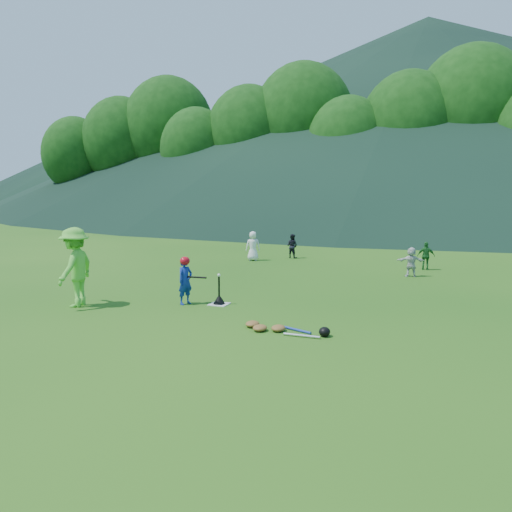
{
  "coord_description": "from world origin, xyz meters",
  "views": [
    {
      "loc": [
        5.24,
        -10.89,
        2.82
      ],
      "look_at": [
        0.0,
        2.5,
        0.9
      ],
      "focal_mm": 35.0,
      "sensor_mm": 36.0,
      "label": 1
    }
  ],
  "objects_px": {
    "equipment_pile": "(278,328)",
    "adult_coach": "(75,267)",
    "fielder_b": "(292,246)",
    "batting_tee": "(219,299)",
    "batter_child": "(185,281)",
    "fielder_d": "(411,262)",
    "fielder_a": "(253,246)",
    "fielder_c": "(426,256)",
    "home_plate": "(219,304)"
  },
  "relations": [
    {
      "from": "fielder_a",
      "to": "fielder_c",
      "type": "distance_m",
      "value": 6.56
    },
    {
      "from": "fielder_b",
      "to": "fielder_c",
      "type": "bearing_deg",
      "value": 178.69
    },
    {
      "from": "batter_child",
      "to": "batting_tee",
      "type": "height_order",
      "value": "batter_child"
    },
    {
      "from": "batter_child",
      "to": "fielder_c",
      "type": "xyz_separation_m",
      "value": [
        5.28,
        7.77,
        -0.08
      ]
    },
    {
      "from": "equipment_pile",
      "to": "adult_coach",
      "type": "bearing_deg",
      "value": 176.88
    },
    {
      "from": "batter_child",
      "to": "equipment_pile",
      "type": "distance_m",
      "value": 3.29
    },
    {
      "from": "batter_child",
      "to": "batting_tee",
      "type": "relative_size",
      "value": 1.71
    },
    {
      "from": "home_plate",
      "to": "adult_coach",
      "type": "distance_m",
      "value": 3.59
    },
    {
      "from": "fielder_b",
      "to": "equipment_pile",
      "type": "height_order",
      "value": "fielder_b"
    },
    {
      "from": "fielder_d",
      "to": "batting_tee",
      "type": "xyz_separation_m",
      "value": [
        -4.1,
        -5.9,
        -0.35
      ]
    },
    {
      "from": "batting_tee",
      "to": "batter_child",
      "type": "bearing_deg",
      "value": -162.21
    },
    {
      "from": "adult_coach",
      "to": "fielder_c",
      "type": "xyz_separation_m",
      "value": [
        7.65,
        8.92,
        -0.46
      ]
    },
    {
      "from": "fielder_b",
      "to": "fielder_c",
      "type": "xyz_separation_m",
      "value": [
        5.31,
        -1.21,
        -0.0
      ]
    },
    {
      "from": "home_plate",
      "to": "batter_child",
      "type": "xyz_separation_m",
      "value": [
        -0.8,
        -0.26,
        0.57
      ]
    },
    {
      "from": "adult_coach",
      "to": "fielder_a",
      "type": "height_order",
      "value": "adult_coach"
    },
    {
      "from": "adult_coach",
      "to": "fielder_c",
      "type": "relative_size",
      "value": 1.93
    },
    {
      "from": "fielder_d",
      "to": "fielder_b",
      "type": "bearing_deg",
      "value": -44.14
    },
    {
      "from": "fielder_d",
      "to": "batting_tee",
      "type": "relative_size",
      "value": 1.42
    },
    {
      "from": "adult_coach",
      "to": "fielder_a",
      "type": "relative_size",
      "value": 1.64
    },
    {
      "from": "home_plate",
      "to": "adult_coach",
      "type": "xyz_separation_m",
      "value": [
        -3.17,
        -1.41,
        0.95
      ]
    },
    {
      "from": "home_plate",
      "to": "fielder_d",
      "type": "height_order",
      "value": "fielder_d"
    },
    {
      "from": "fielder_d",
      "to": "batter_child",
      "type": "bearing_deg",
      "value": 37.11
    },
    {
      "from": "home_plate",
      "to": "batter_child",
      "type": "bearing_deg",
      "value": -162.21
    },
    {
      "from": "fielder_c",
      "to": "equipment_pile",
      "type": "bearing_deg",
      "value": 72.04
    },
    {
      "from": "fielder_b",
      "to": "equipment_pile",
      "type": "bearing_deg",
      "value": 117.33
    },
    {
      "from": "batter_child",
      "to": "adult_coach",
      "type": "height_order",
      "value": "adult_coach"
    },
    {
      "from": "home_plate",
      "to": "batting_tee",
      "type": "distance_m",
      "value": 0.12
    },
    {
      "from": "fielder_b",
      "to": "equipment_pile",
      "type": "xyz_separation_m",
      "value": [
        2.95,
        -10.42,
        -0.43
      ]
    },
    {
      "from": "home_plate",
      "to": "batter_child",
      "type": "distance_m",
      "value": 1.01
    },
    {
      "from": "home_plate",
      "to": "equipment_pile",
      "type": "bearing_deg",
      "value": -38.65
    },
    {
      "from": "batter_child",
      "to": "fielder_d",
      "type": "relative_size",
      "value": 1.2
    },
    {
      "from": "adult_coach",
      "to": "equipment_pile",
      "type": "distance_m",
      "value": 5.37
    },
    {
      "from": "home_plate",
      "to": "fielder_c",
      "type": "xyz_separation_m",
      "value": [
        4.48,
        7.51,
        0.49
      ]
    },
    {
      "from": "adult_coach",
      "to": "fielder_c",
      "type": "distance_m",
      "value": 11.76
    },
    {
      "from": "fielder_c",
      "to": "equipment_pile",
      "type": "xyz_separation_m",
      "value": [
        -2.36,
        -9.21,
        -0.43
      ]
    },
    {
      "from": "fielder_b",
      "to": "fielder_d",
      "type": "relative_size",
      "value": 1.03
    },
    {
      "from": "adult_coach",
      "to": "batting_tee",
      "type": "bearing_deg",
      "value": 103.64
    },
    {
      "from": "fielder_b",
      "to": "fielder_d",
      "type": "bearing_deg",
      "value": 161.78
    },
    {
      "from": "batting_tee",
      "to": "fielder_d",
      "type": "bearing_deg",
      "value": 55.23
    },
    {
      "from": "batter_child",
      "to": "fielder_d",
      "type": "height_order",
      "value": "batter_child"
    },
    {
      "from": "home_plate",
      "to": "fielder_a",
      "type": "relative_size",
      "value": 0.38
    },
    {
      "from": "home_plate",
      "to": "fielder_a",
      "type": "distance_m",
      "value": 7.77
    },
    {
      "from": "adult_coach",
      "to": "batting_tee",
      "type": "height_order",
      "value": "adult_coach"
    },
    {
      "from": "home_plate",
      "to": "fielder_c",
      "type": "bearing_deg",
      "value": 59.17
    },
    {
      "from": "fielder_b",
      "to": "batting_tee",
      "type": "xyz_separation_m",
      "value": [
        0.83,
        -8.72,
        -0.37
      ]
    },
    {
      "from": "adult_coach",
      "to": "batting_tee",
      "type": "xyz_separation_m",
      "value": [
        3.17,
        1.41,
        -0.83
      ]
    },
    {
      "from": "batter_child",
      "to": "fielder_a",
      "type": "xyz_separation_m",
      "value": [
        -1.28,
        7.73,
        0.0
      ]
    },
    {
      "from": "fielder_a",
      "to": "equipment_pile",
      "type": "bearing_deg",
      "value": 88.24
    },
    {
      "from": "batting_tee",
      "to": "adult_coach",
      "type": "bearing_deg",
      "value": -156.06
    },
    {
      "from": "adult_coach",
      "to": "fielder_c",
      "type": "bearing_deg",
      "value": 129.06
    }
  ]
}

